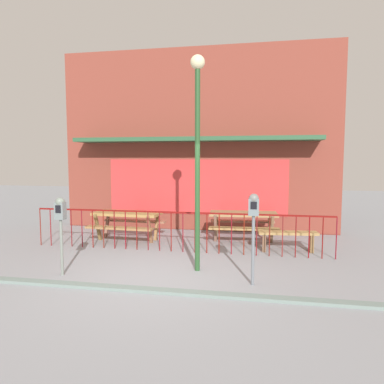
# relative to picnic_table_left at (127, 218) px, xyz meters

# --- Properties ---
(ground) EXTENTS (40.00, 40.00, 0.00)m
(ground) POSITION_rel_picnic_table_left_xyz_m (1.60, -2.78, -0.61)
(ground) COLOR gray
(pub_storefront) EXTENTS (8.57, 1.34, 5.59)m
(pub_storefront) POSITION_rel_picnic_table_left_xyz_m (1.60, 1.96, 2.16)
(pub_storefront) COLOR #4A1B13
(pub_storefront) RESTS_ON ground
(patio_fence_front) EXTENTS (7.22, 0.04, 0.97)m
(patio_fence_front) POSITION_rel_picnic_table_left_xyz_m (1.60, -0.93, 0.05)
(patio_fence_front) COLOR maroon
(patio_fence_front) RESTS_ON ground
(picnic_table_left) EXTENTS (1.86, 1.44, 0.79)m
(picnic_table_left) POSITION_rel_picnic_table_left_xyz_m (0.00, 0.00, 0.00)
(picnic_table_left) COLOR #A57E45
(picnic_table_left) RESTS_ON ground
(picnic_table_right) EXTENTS (1.89, 1.48, 0.79)m
(picnic_table_right) POSITION_rel_picnic_table_left_xyz_m (3.11, 0.51, 0.00)
(picnic_table_right) COLOR #99774C
(picnic_table_right) RESTS_ON ground
(patio_bench) EXTENTS (1.43, 0.47, 0.48)m
(patio_bench) POSITION_rel_picnic_table_left_xyz_m (4.20, -0.41, -0.26)
(patio_bench) COLOR #A27F48
(patio_bench) RESTS_ON ground
(parking_meter_near) EXTENTS (0.18, 0.17, 1.50)m
(parking_meter_near) POSITION_rel_picnic_table_left_xyz_m (-0.18, -3.00, 0.54)
(parking_meter_near) COLOR slate
(parking_meter_near) RESTS_ON ground
(parking_meter_far) EXTENTS (0.18, 0.17, 1.62)m
(parking_meter_far) POSITION_rel_picnic_table_left_xyz_m (3.40, -2.87, 0.64)
(parking_meter_far) COLOR slate
(parking_meter_far) RESTS_ON ground
(street_lamp) EXTENTS (0.28, 0.28, 4.18)m
(street_lamp) POSITION_rel_picnic_table_left_xyz_m (2.31, -2.24, 2.09)
(street_lamp) COLOR #264E27
(street_lamp) RESTS_ON ground
(curb_edge) EXTENTS (12.00, 0.20, 0.11)m
(curb_edge) POSITION_rel_picnic_table_left_xyz_m (1.60, -3.51, -0.61)
(curb_edge) COLOR gray
(curb_edge) RESTS_ON ground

